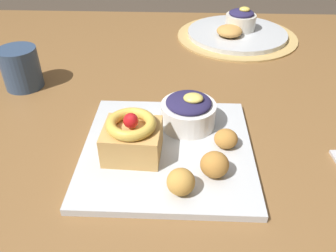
{
  "coord_description": "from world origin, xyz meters",
  "views": [
    {
      "loc": [
        0.07,
        -0.65,
        1.1
      ],
      "look_at": [
        0.05,
        -0.19,
        0.77
      ],
      "focal_mm": 36.79,
      "sensor_mm": 36.0,
      "label": 1
    }
  ],
  "objects_px": {
    "fritter_front": "(215,165)",
    "back_ramekin": "(241,20)",
    "front_plate": "(167,150)",
    "berry_ramekin": "(188,111)",
    "back_pastry": "(229,31)",
    "back_plate": "(237,33)",
    "cake_slice": "(132,137)",
    "fritter_middle": "(226,139)",
    "fritter_back": "(181,182)",
    "coffee_mug": "(22,67)"
  },
  "relations": [
    {
      "from": "cake_slice",
      "to": "coffee_mug",
      "type": "distance_m",
      "value": 0.35
    },
    {
      "from": "berry_ramekin",
      "to": "front_plate",
      "type": "bearing_deg",
      "value": -117.56
    },
    {
      "from": "front_plate",
      "to": "back_plate",
      "type": "xyz_separation_m",
      "value": [
        0.18,
        0.51,
        0.01
      ]
    },
    {
      "from": "fritter_middle",
      "to": "coffee_mug",
      "type": "xyz_separation_m",
      "value": [
        -0.42,
        0.21,
        0.02
      ]
    },
    {
      "from": "back_plate",
      "to": "fritter_front",
      "type": "bearing_deg",
      "value": -100.24
    },
    {
      "from": "cake_slice",
      "to": "back_ramekin",
      "type": "distance_m",
      "value": 0.6
    },
    {
      "from": "front_plate",
      "to": "fritter_back",
      "type": "relative_size",
      "value": 6.73
    },
    {
      "from": "back_ramekin",
      "to": "back_plate",
      "type": "bearing_deg",
      "value": -119.03
    },
    {
      "from": "cake_slice",
      "to": "berry_ramekin",
      "type": "relative_size",
      "value": 0.95
    },
    {
      "from": "fritter_back",
      "to": "front_plate",
      "type": "bearing_deg",
      "value": 103.14
    },
    {
      "from": "back_ramekin",
      "to": "coffee_mug",
      "type": "relative_size",
      "value": 0.97
    },
    {
      "from": "fritter_middle",
      "to": "fritter_front",
      "type": "bearing_deg",
      "value": -109.0
    },
    {
      "from": "front_plate",
      "to": "back_plate",
      "type": "distance_m",
      "value": 0.54
    },
    {
      "from": "fritter_middle",
      "to": "fritter_back",
      "type": "height_order",
      "value": "fritter_back"
    },
    {
      "from": "front_plate",
      "to": "back_pastry",
      "type": "distance_m",
      "value": 0.5
    },
    {
      "from": "fritter_front",
      "to": "coffee_mug",
      "type": "relative_size",
      "value": 0.49
    },
    {
      "from": "cake_slice",
      "to": "back_plate",
      "type": "relative_size",
      "value": 0.33
    },
    {
      "from": "fritter_front",
      "to": "back_plate",
      "type": "relative_size",
      "value": 0.15
    },
    {
      "from": "fritter_back",
      "to": "back_ramekin",
      "type": "bearing_deg",
      "value": 75.56
    },
    {
      "from": "front_plate",
      "to": "fritter_back",
      "type": "xyz_separation_m",
      "value": [
        0.02,
        -0.1,
        0.02
      ]
    },
    {
      "from": "front_plate",
      "to": "back_pastry",
      "type": "relative_size",
      "value": 3.99
    },
    {
      "from": "back_ramekin",
      "to": "berry_ramekin",
      "type": "bearing_deg",
      "value": -107.93
    },
    {
      "from": "back_pastry",
      "to": "fritter_front",
      "type": "bearing_deg",
      "value": -98.09
    },
    {
      "from": "cake_slice",
      "to": "back_ramekin",
      "type": "relative_size",
      "value": 1.08
    },
    {
      "from": "fritter_middle",
      "to": "back_ramekin",
      "type": "distance_m",
      "value": 0.53
    },
    {
      "from": "cake_slice",
      "to": "fritter_front",
      "type": "distance_m",
      "value": 0.13
    },
    {
      "from": "fritter_back",
      "to": "back_plate",
      "type": "height_order",
      "value": "fritter_back"
    },
    {
      "from": "berry_ramekin",
      "to": "back_ramekin",
      "type": "distance_m",
      "value": 0.49
    },
    {
      "from": "fritter_front",
      "to": "back_pastry",
      "type": "relative_size",
      "value": 0.61
    },
    {
      "from": "back_pastry",
      "to": "back_plate",
      "type": "bearing_deg",
      "value": 53.66
    },
    {
      "from": "fritter_front",
      "to": "front_plate",
      "type": "bearing_deg",
      "value": 139.22
    },
    {
      "from": "back_pastry",
      "to": "berry_ramekin",
      "type": "bearing_deg",
      "value": -105.52
    },
    {
      "from": "front_plate",
      "to": "berry_ramekin",
      "type": "height_order",
      "value": "berry_ramekin"
    },
    {
      "from": "berry_ramekin",
      "to": "coffee_mug",
      "type": "height_order",
      "value": "coffee_mug"
    },
    {
      "from": "fritter_middle",
      "to": "back_pastry",
      "type": "relative_size",
      "value": 0.56
    },
    {
      "from": "cake_slice",
      "to": "back_plate",
      "type": "xyz_separation_m",
      "value": [
        0.23,
        0.53,
        -0.03
      ]
    },
    {
      "from": "berry_ramekin",
      "to": "fritter_front",
      "type": "height_order",
      "value": "berry_ramekin"
    },
    {
      "from": "fritter_front",
      "to": "fritter_middle",
      "type": "height_order",
      "value": "fritter_front"
    },
    {
      "from": "back_plate",
      "to": "coffee_mug",
      "type": "relative_size",
      "value": 3.19
    },
    {
      "from": "fritter_front",
      "to": "back_ramekin",
      "type": "distance_m",
      "value": 0.6
    },
    {
      "from": "berry_ramekin",
      "to": "fritter_middle",
      "type": "xyz_separation_m",
      "value": [
        0.06,
        -0.06,
        -0.01
      ]
    },
    {
      "from": "fritter_front",
      "to": "back_plate",
      "type": "distance_m",
      "value": 0.58
    },
    {
      "from": "front_plate",
      "to": "back_ramekin",
      "type": "height_order",
      "value": "back_ramekin"
    },
    {
      "from": "fritter_back",
      "to": "fritter_middle",
      "type": "bearing_deg",
      "value": 55.04
    },
    {
      "from": "fritter_middle",
      "to": "fritter_back",
      "type": "bearing_deg",
      "value": -124.96
    },
    {
      "from": "back_plate",
      "to": "back_pastry",
      "type": "distance_m",
      "value": 0.05
    },
    {
      "from": "fritter_front",
      "to": "coffee_mug",
      "type": "distance_m",
      "value": 0.48
    },
    {
      "from": "fritter_middle",
      "to": "back_ramekin",
      "type": "height_order",
      "value": "back_ramekin"
    },
    {
      "from": "berry_ramekin",
      "to": "back_pastry",
      "type": "height_order",
      "value": "berry_ramekin"
    },
    {
      "from": "cake_slice",
      "to": "fritter_middle",
      "type": "relative_size",
      "value": 2.38
    }
  ]
}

